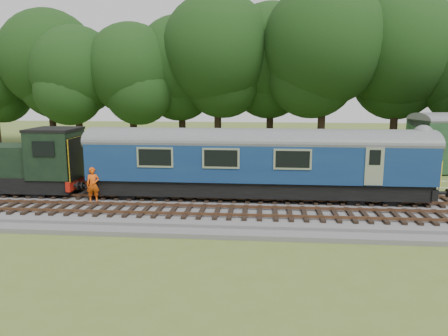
# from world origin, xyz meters

# --- Properties ---
(ground) EXTENTS (120.00, 120.00, 0.00)m
(ground) POSITION_xyz_m (0.00, 0.00, 0.00)
(ground) COLOR #516625
(ground) RESTS_ON ground
(ballast) EXTENTS (70.00, 7.00, 0.35)m
(ballast) POSITION_xyz_m (0.00, 0.00, 0.17)
(ballast) COLOR #4C4C4F
(ballast) RESTS_ON ground
(track_north) EXTENTS (67.20, 2.40, 0.21)m
(track_north) POSITION_xyz_m (0.00, 1.40, 0.42)
(track_north) COLOR black
(track_north) RESTS_ON ballast
(track_south) EXTENTS (67.20, 2.40, 0.21)m
(track_south) POSITION_xyz_m (0.00, -1.60, 0.42)
(track_south) COLOR black
(track_south) RESTS_ON ballast
(fence) EXTENTS (64.00, 0.12, 1.00)m
(fence) POSITION_xyz_m (0.00, 4.50, 0.00)
(fence) COLOR #6B6054
(fence) RESTS_ON ground
(tree_line) EXTENTS (70.00, 8.00, 18.00)m
(tree_line) POSITION_xyz_m (0.00, 22.00, 0.00)
(tree_line) COLOR black
(tree_line) RESTS_ON ground
(dmu_railcar) EXTENTS (18.05, 2.86, 3.88)m
(dmu_railcar) POSITION_xyz_m (3.26, 1.40, 2.61)
(dmu_railcar) COLOR black
(dmu_railcar) RESTS_ON ground
(shunter_loco) EXTENTS (8.91, 2.60, 3.38)m
(shunter_loco) POSITION_xyz_m (-10.66, 1.40, 1.97)
(shunter_loco) COLOR black
(shunter_loco) RESTS_ON ground
(worker) EXTENTS (0.77, 0.62, 1.84)m
(worker) POSITION_xyz_m (-5.28, -0.08, 1.27)
(worker) COLOR #E7500C
(worker) RESTS_ON ballast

